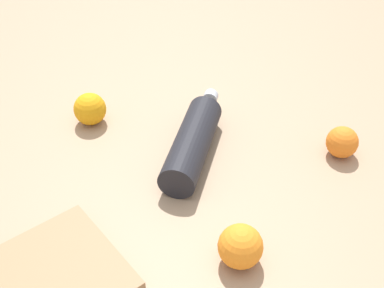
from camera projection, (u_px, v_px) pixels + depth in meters
The scene contains 6 objects.
ground_plane at pixel (193, 173), 1.01m from camera, with size 2.40×2.40×0.00m, color #9E7F60.
water_bottle at pixel (195, 137), 1.04m from camera, with size 0.23×0.27×0.07m.
orange_0 at pixel (240, 246), 0.82m from camera, with size 0.07×0.07×0.07m, color orange.
orange_1 at pixel (90, 109), 1.12m from camera, with size 0.07×0.07×0.07m, color orange.
orange_2 at pixel (342, 142), 1.03m from camera, with size 0.07×0.07×0.07m, color orange.
cutting_board at pixel (60, 273), 0.81m from camera, with size 0.21×0.19×0.02m, color #99724C.
Camera 1 is at (-0.59, 0.46, 0.68)m, focal length 47.79 mm.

